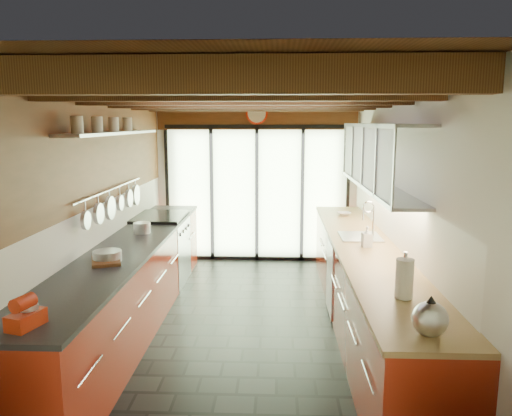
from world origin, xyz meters
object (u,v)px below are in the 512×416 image
(stand_mixer, at_px, (26,314))
(paper_towel, at_px, (404,279))
(soap_bottle, at_px, (367,237))
(kettle, at_px, (430,317))
(bowl, at_px, (344,214))

(stand_mixer, bearing_deg, paper_towel, 14.00)
(stand_mixer, bearing_deg, soap_bottle, 40.84)
(kettle, xyz_separation_m, bowl, (0.00, 4.00, -0.09))
(soap_bottle, bearing_deg, paper_towel, -90.00)
(stand_mixer, bearing_deg, kettle, -0.13)
(stand_mixer, relative_size, kettle, 0.93)
(paper_towel, xyz_separation_m, soap_bottle, (0.00, 1.56, -0.04))
(paper_towel, height_order, bowl, paper_towel)
(kettle, height_order, soap_bottle, kettle)
(stand_mixer, relative_size, paper_towel, 0.75)
(bowl, bearing_deg, soap_bottle, -90.00)
(kettle, distance_m, soap_bottle, 2.20)
(paper_towel, bearing_deg, soap_bottle, 90.00)
(kettle, distance_m, bowl, 4.00)
(bowl, bearing_deg, stand_mixer, -122.43)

